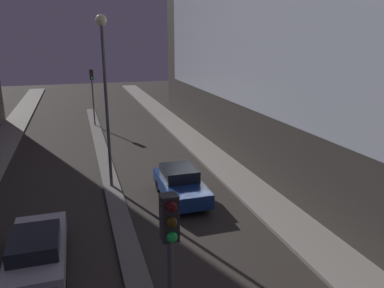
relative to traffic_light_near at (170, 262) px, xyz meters
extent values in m
cube|color=#66605B|center=(0.00, 16.78, -3.71)|extent=(0.88, 39.39, 0.13)
cube|color=#2D2D2D|center=(0.00, 0.03, 0.90)|extent=(0.32, 0.28, 0.90)
sphere|color=#4C0F0F|center=(0.00, -0.15, 1.20)|extent=(0.20, 0.20, 0.20)
sphere|color=#4C380A|center=(0.00, -0.15, 0.90)|extent=(0.20, 0.20, 0.20)
sphere|color=#1EEA4C|center=(0.00, -0.15, 0.60)|extent=(0.20, 0.20, 0.20)
cylinder|color=#4C4C51|center=(0.00, 28.24, -1.60)|extent=(0.12, 0.12, 4.10)
cube|color=#2D2D2D|center=(0.00, 28.24, 0.90)|extent=(0.32, 0.28, 0.90)
sphere|color=#4C0F0F|center=(0.00, 28.06, 1.20)|extent=(0.20, 0.20, 0.20)
sphere|color=#4C380A|center=(0.00, 28.06, 0.90)|extent=(0.20, 0.20, 0.20)
sphere|color=#1EEA4C|center=(0.00, 28.06, 0.60)|extent=(0.20, 0.20, 0.20)
cylinder|color=#4C4C51|center=(0.00, 13.19, 0.51)|extent=(0.16, 0.16, 8.31)
sphere|color=#F9EAB2|center=(0.00, 13.19, 4.83)|extent=(0.54, 0.54, 0.54)
cube|color=#B2B2B7|center=(-3.18, 6.55, -3.14)|extent=(1.87, 4.67, 0.64)
cube|color=black|center=(-3.18, 6.20, -2.56)|extent=(1.59, 2.10, 0.51)
cylinder|color=black|center=(-4.00, 8.00, -3.46)|extent=(0.22, 0.64, 0.64)
cylinder|color=black|center=(-2.35, 8.00, -3.46)|extent=(0.22, 0.64, 0.64)
cylinder|color=black|center=(-2.35, 5.10, -3.46)|extent=(0.22, 0.64, 0.64)
cube|color=navy|center=(3.18, 10.66, -3.11)|extent=(1.91, 4.39, 0.69)
cube|color=black|center=(3.18, 10.99, -2.48)|extent=(1.62, 1.97, 0.57)
cube|color=red|center=(2.51, 12.85, -3.08)|extent=(0.14, 0.04, 0.10)
cube|color=red|center=(3.84, 12.85, -3.08)|extent=(0.14, 0.04, 0.10)
cylinder|color=black|center=(2.33, 12.02, -3.46)|extent=(0.22, 0.64, 0.64)
cylinder|color=black|center=(4.02, 12.02, -3.46)|extent=(0.22, 0.64, 0.64)
cylinder|color=black|center=(2.33, 9.30, -3.46)|extent=(0.22, 0.64, 0.64)
cylinder|color=black|center=(4.02, 9.30, -3.46)|extent=(0.22, 0.64, 0.64)
camera|label=1|loc=(-1.44, -5.99, 4.07)|focal=35.00mm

